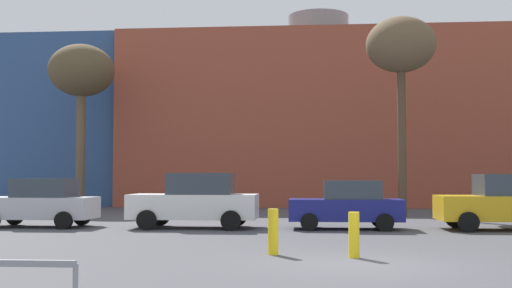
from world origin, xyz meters
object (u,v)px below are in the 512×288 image
at_px(bare_tree_1, 81,74).
at_px(bollard_yellow_0, 354,235).
at_px(parked_car_3, 506,202).
at_px(parked_car_0, 40,203).
at_px(bollard_yellow_1, 273,232).
at_px(parked_car_2, 347,205).
at_px(parked_car_1, 196,201).
at_px(bare_tree_2, 401,48).

relative_size(bare_tree_1, bollard_yellow_0, 8.87).
relative_size(parked_car_3, bare_tree_1, 0.48).
height_order(parked_car_0, bollard_yellow_1, parked_car_0).
bearing_deg(parked_car_2, bollard_yellow_0, 87.59).
distance_m(parked_car_1, bollard_yellow_1, 7.85).
distance_m(parked_car_3, bare_tree_1, 22.62).
relative_size(parked_car_0, bare_tree_2, 0.44).
xyz_separation_m(parked_car_1, bare_tree_2, (8.10, 7.05, 6.64)).
height_order(bare_tree_2, bollard_yellow_1, bare_tree_2).
distance_m(parked_car_1, bare_tree_2, 12.63).
distance_m(bare_tree_2, bollard_yellow_1, 16.69).
distance_m(parked_car_0, bare_tree_2, 16.79).
bearing_deg(bare_tree_1, parked_car_1, -53.33).
relative_size(bare_tree_2, bollard_yellow_0, 9.00).
bearing_deg(bollard_yellow_1, bollard_yellow_0, -12.03).
relative_size(parked_car_1, bollard_yellow_0, 4.38).
xyz_separation_m(parked_car_3, bollard_yellow_0, (-5.56, -7.59, -0.42)).
height_order(parked_car_0, parked_car_2, parked_car_0).
distance_m(parked_car_0, bare_tree_1, 13.08).
xyz_separation_m(bollard_yellow_0, bollard_yellow_1, (-1.80, 0.38, 0.02)).
bearing_deg(parked_car_1, parked_car_3, -180.00).
relative_size(parked_car_2, bare_tree_1, 0.43).
height_order(parked_car_2, bare_tree_1, bare_tree_1).
height_order(parked_car_3, bare_tree_2, bare_tree_2).
xyz_separation_m(parked_car_0, parked_car_2, (10.77, -0.00, -0.03)).
distance_m(parked_car_2, bollard_yellow_0, 7.61).
bearing_deg(parked_car_3, bare_tree_1, -30.64).
relative_size(parked_car_2, bollard_yellow_0, 3.80).
bearing_deg(bare_tree_2, bollard_yellow_1, -109.41).
distance_m(parked_car_0, bollard_yellow_0, 12.93).
distance_m(parked_car_3, bollard_yellow_1, 10.31).
bearing_deg(parked_car_1, parked_car_2, -180.00).
height_order(parked_car_0, bare_tree_1, bare_tree_1).
relative_size(parked_car_3, bollard_yellow_0, 4.29).
bearing_deg(parked_car_3, parked_car_0, 0.00).
xyz_separation_m(parked_car_1, bare_tree_1, (-8.24, 11.06, 6.36)).
bearing_deg(bollard_yellow_1, parked_car_2, 73.61).
height_order(parked_car_0, parked_car_3, parked_car_3).
distance_m(parked_car_2, bare_tree_2, 10.19).
relative_size(bare_tree_2, bollard_yellow_1, 8.63).
bearing_deg(parked_car_3, parked_car_2, 0.00).
bearing_deg(bollard_yellow_0, bollard_yellow_1, 167.97).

